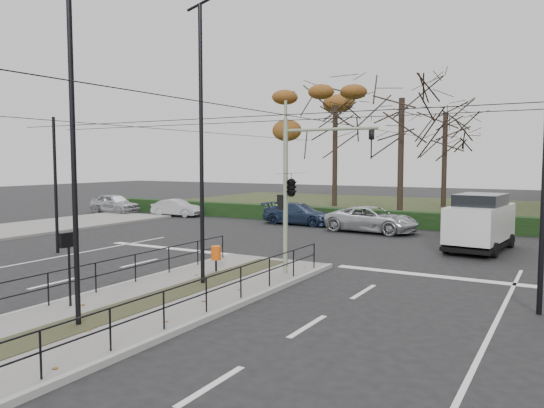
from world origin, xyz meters
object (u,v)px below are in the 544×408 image
Objects in this scene: parked_car_fourth at (372,219)px; bare_tree_center at (445,119)px; litter_bin at (216,253)px; white_van at (480,221)px; streetlamp_median_near at (74,142)px; parked_car_third at (299,214)px; info_panel at (69,248)px; rust_tree at (335,105)px; streetlamp_median_far at (202,141)px; traffic_light at (294,184)px; bare_tree_near at (402,107)px; parked_car_first at (115,204)px; parked_car_second at (177,208)px.

bare_tree_center reaches higher than parked_car_fourth.
white_van is (7.36, 10.26, 0.55)m from litter_bin.
streetlamp_median_near is 39.08m from bare_tree_center.
bare_tree_center is (5.50, 17.10, 6.98)m from parked_car_third.
parked_car_third is (-3.56, 20.80, -1.03)m from info_panel.
bare_tree_center is at bearing 105.75° from white_van.
white_van is at bearing -50.72° from rust_tree.
streetlamp_median_far is 18.05m from parked_car_third.
info_panel is 3.36m from streetlamp_median_near.
info_panel is 17.90m from white_van.
streetlamp_median_far is 16.06m from parked_car_fourth.
parked_car_fourth is 0.45× the size of rust_tree.
streetlamp_median_near reaches higher than traffic_light.
litter_bin is 0.08× the size of rust_tree.
parked_car_third is at bearing 103.22° from streetlamp_median_near.
bare_tree_near is at bearing 92.00° from streetlamp_median_near.
litter_bin is (-2.54, -1.09, -2.49)m from traffic_light.
streetlamp_median_far is at bearing -161.19° from parked_car_third.
rust_tree reaches higher than parked_car_first.
parked_car_second is 0.33× the size of bare_tree_near.
bare_tree_center is (0.43, 33.95, 2.96)m from streetlamp_median_far.
parked_car_second is at bearing 91.76° from parked_car_third.
parked_car_first is at bearing 134.59° from streetlamp_median_near.
rust_tree is at bearing 103.25° from streetlamp_median_near.
bare_tree_center is at bearing -15.77° from parked_car_third.
white_van reaches higher than info_panel.
traffic_light is at bearing -69.86° from rust_tree.
litter_bin is 0.19× the size of parked_car_third.
white_van is (6.57, 16.99, -3.17)m from streetlamp_median_near.
traffic_light is 0.63× the size of streetlamp_median_near.
parked_car_fourth is at bearing -101.56° from parked_car_third.
white_van reaches higher than litter_bin.
streetlamp_median_far is at bearing -144.28° from parked_car_second.
traffic_light reaches higher than info_panel.
streetlamp_median_far is 23.10m from parked_car_second.
info_panel is 0.38× the size of parked_car_fourth.
parked_car_third is 0.91× the size of parked_car_fourth.
streetlamp_median_far is 1.87× the size of parked_car_third.
rust_tree reaches higher than white_van.
white_van is (4.82, 9.17, -1.94)m from traffic_light.
traffic_light is at bearing -151.83° from parked_car_third.
streetlamp_median_far is at bearing -90.73° from bare_tree_center.
traffic_light is 3.72m from litter_bin.
streetlamp_median_near is 0.79× the size of bare_tree_center.
bare_tree_center is at bearing 92.53° from traffic_light.
streetlamp_median_far is 0.78× the size of bare_tree_near.
rust_tree is (-7.47, 28.40, 8.18)m from litter_bin.
parked_car_fourth is at bearing -101.23° from parked_car_second.
parked_car_first is 0.94× the size of parked_car_third.
white_van is at bearing 61.07° from streetlamp_median_far.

